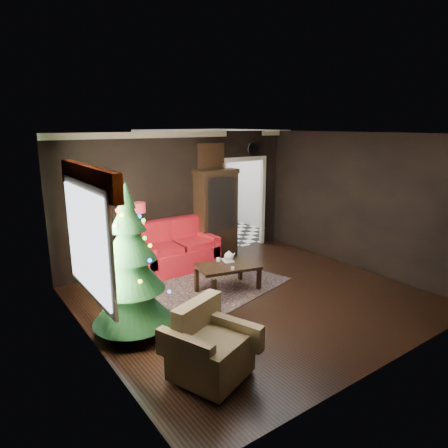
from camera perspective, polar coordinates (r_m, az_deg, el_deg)
floor at (r=7.10m, az=4.28°, el=-10.50°), size 5.50×5.50×0.00m
ceiling at (r=6.46m, az=4.75°, el=12.71°), size 5.50×5.50×0.00m
wall_back at (r=8.66m, az=-6.15°, el=3.71°), size 5.50×0.00×5.50m
wall_front at (r=5.06m, az=22.98°, el=-4.91°), size 5.50×0.00×5.50m
wall_left at (r=5.37m, az=-18.72°, el=-3.47°), size 0.00×5.50×5.50m
wall_right at (r=8.63m, az=18.69°, el=3.00°), size 0.00×5.50×5.50m
doorway at (r=9.66m, az=2.72°, el=2.74°), size 1.10×0.10×2.10m
left_window at (r=5.55m, az=-18.98°, el=-2.39°), size 0.05×1.60×1.40m
valance at (r=5.41m, az=-18.86°, el=6.11°), size 0.12×2.10×0.35m
kitchen_floor at (r=11.09m, az=-2.12°, el=-1.33°), size 3.00×3.00×0.00m
kitchen_window at (r=11.99m, az=-6.05°, el=8.04°), size 0.70×0.06×0.70m
rug at (r=7.57m, az=-1.12°, el=-8.81°), size 2.81×2.32×0.01m
loveseat at (r=8.31m, az=-6.87°, el=-3.16°), size 1.70×0.90×1.00m
curio_cabinet at (r=8.95m, az=-1.17°, el=1.18°), size 0.90×0.45×1.90m
floor_lamp at (r=7.68m, az=-11.77°, el=-2.23°), size 0.32×0.32×1.44m
christmas_tree at (r=5.73m, az=-13.26°, el=-5.67°), size 1.33×1.33×2.18m
armchair at (r=4.88m, az=-1.93°, el=-16.60°), size 1.06×1.06×0.84m
coffee_table at (r=7.27m, az=0.58°, el=-7.66°), size 1.20×0.87×0.49m
teapot at (r=7.34m, az=0.69°, el=-4.66°), size 0.25×0.25×0.19m
cup_a at (r=7.36m, az=-0.80°, el=-5.10°), size 0.10×0.10×0.07m
cup_b at (r=6.95m, az=1.25°, el=-6.34°), size 0.08×0.08×0.05m
book at (r=7.31m, az=-0.15°, el=-4.44°), size 0.18×0.08×0.25m
wall_clock at (r=9.61m, az=4.20°, el=10.66°), size 0.32×0.32×0.06m
painting at (r=8.90m, az=-1.89°, el=9.58°), size 0.62×0.05×0.52m
kitchen_counter at (r=11.98m, az=-5.30°, el=1.99°), size 1.80×0.60×0.90m
kitchen_table at (r=10.59m, az=-2.60°, el=0.02°), size 0.70×0.70×0.75m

